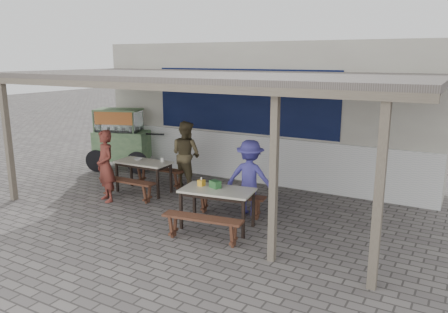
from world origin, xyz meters
The scene contains 17 objects.
ground centered at (0.00, 0.00, 0.00)m, with size 60.00×60.00×0.00m, color #655E5B.
back_wall centered at (0.00, 3.58, 1.72)m, with size 9.00×1.28×3.50m.
warung_roof centered at (0.02, 0.90, 2.71)m, with size 9.00×4.21×2.81m.
table_left centered at (-1.71, 0.89, 0.67)m, with size 1.32×0.68×0.75m.
bench_left_street centered at (-1.69, 0.28, 0.33)m, with size 1.41×0.33×0.45m.
bench_left_wall centered at (-1.74, 1.49, 0.33)m, with size 1.41×0.33×0.45m.
table_right centered at (0.92, -0.16, 0.67)m, with size 1.43×0.90×0.75m.
bench_right_street centered at (1.02, -0.84, 0.34)m, with size 1.46×0.49×0.45m.
bench_right_wall centered at (0.82, 0.52, 0.34)m, with size 1.46×0.49×0.45m.
vendor_cart centered at (-3.70, 2.29, 0.94)m, with size 2.02×1.32×1.72m.
patron_street_side centered at (-2.02, -0.01, 0.80)m, with size 0.58×0.38×1.59m, color brown.
patron_wall_side centered at (-1.10, 1.76, 0.82)m, with size 0.80×0.62×1.64m, color brown.
patron_right_table centered at (1.10, 0.82, 0.76)m, with size 0.99×0.57×1.53m, color #4641A2.
tissue_box centered at (0.54, -0.11, 0.81)m, with size 0.11×0.11×0.11m, color gold.
donation_box centered at (0.84, -0.10, 0.82)m, with size 0.21×0.14×0.14m, color #2E6833.
condiment_jar centered at (-1.30, 1.08, 0.80)m, with size 0.09×0.09×0.10m, color silver.
condiment_bowl centered at (-1.91, 0.93, 0.77)m, with size 0.18×0.18×0.04m, color silver.
Camera 1 is at (4.85, -6.79, 3.12)m, focal length 35.00 mm.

